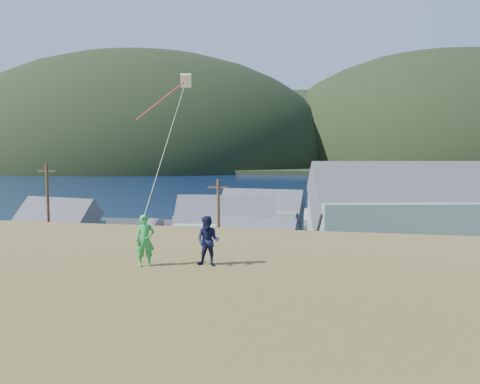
{
  "coord_description": "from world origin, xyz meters",
  "views": [
    {
      "loc": [
        4.34,
        -32.32,
        10.58
      ],
      "look_at": [
        0.36,
        -12.51,
        8.8
      ],
      "focal_mm": 35.0,
      "sensor_mm": 36.0,
      "label": 1
    }
  ],
  "objects_px": {
    "lodge": "(471,211)",
    "kite_flyer_green": "(145,241)",
    "shed_teal": "(55,228)",
    "shed_white": "(255,248)",
    "shed_palegreen_near": "(226,229)",
    "shed_palegreen_far": "(261,214)",
    "kite_flyer_navy": "(208,241)",
    "wharf": "(266,215)"
  },
  "relations": [
    {
      "from": "lodge",
      "to": "kite_flyer_green",
      "type": "relative_size",
      "value": 22.22
    },
    {
      "from": "shed_teal",
      "to": "shed_white",
      "type": "xyz_separation_m",
      "value": [
        21.64,
        -3.73,
        -0.36
      ]
    },
    {
      "from": "shed_palegreen_near",
      "to": "shed_palegreen_far",
      "type": "relative_size",
      "value": 0.99
    },
    {
      "from": "kite_flyer_navy",
      "to": "shed_palegreen_near",
      "type": "bearing_deg",
      "value": 107.58
    },
    {
      "from": "shed_palegreen_near",
      "to": "kite_flyer_green",
      "type": "relative_size",
      "value": 7.08
    },
    {
      "from": "lodge",
      "to": "shed_palegreen_near",
      "type": "distance_m",
      "value": 25.29
    },
    {
      "from": "lodge",
      "to": "kite_flyer_green",
      "type": "bearing_deg",
      "value": -129.15
    },
    {
      "from": "wharf",
      "to": "kite_flyer_navy",
      "type": "relative_size",
      "value": 17.57
    },
    {
      "from": "lodge",
      "to": "kite_flyer_green",
      "type": "distance_m",
      "value": 43.45
    },
    {
      "from": "lodge",
      "to": "shed_palegreen_near",
      "type": "bearing_deg",
      "value": -178.53
    },
    {
      "from": "wharf",
      "to": "kite_flyer_navy",
      "type": "distance_m",
      "value": 60.08
    },
    {
      "from": "wharf",
      "to": "shed_teal",
      "type": "distance_m",
      "value": 34.31
    },
    {
      "from": "shed_teal",
      "to": "shed_palegreen_near",
      "type": "xyz_separation_m",
      "value": [
        17.69,
        2.13,
        0.18
      ]
    },
    {
      "from": "shed_teal",
      "to": "kite_flyer_navy",
      "type": "xyz_separation_m",
      "value": [
        24.68,
        -30.06,
        5.37
      ]
    },
    {
      "from": "shed_teal",
      "to": "kite_flyer_navy",
      "type": "relative_size",
      "value": 6.54
    },
    {
      "from": "wharf",
      "to": "shed_palegreen_near",
      "type": "height_order",
      "value": "shed_palegreen_near"
    },
    {
      "from": "lodge",
      "to": "shed_teal",
      "type": "xyz_separation_m",
      "value": [
        -42.16,
        -8.32,
        -1.85
      ]
    },
    {
      "from": "wharf",
      "to": "shed_palegreen_far",
      "type": "height_order",
      "value": "shed_palegreen_far"
    },
    {
      "from": "shed_teal",
      "to": "shed_palegreen_far",
      "type": "distance_m",
      "value": 24.17
    },
    {
      "from": "shed_white",
      "to": "kite_flyer_navy",
      "type": "distance_m",
      "value": 27.11
    },
    {
      "from": "shed_palegreen_far",
      "to": "kite_flyer_green",
      "type": "height_order",
      "value": "kite_flyer_green"
    },
    {
      "from": "wharf",
      "to": "shed_palegreen_far",
      "type": "relative_size",
      "value": 2.38
    },
    {
      "from": "shed_white",
      "to": "kite_flyer_navy",
      "type": "bearing_deg",
      "value": -74.18
    },
    {
      "from": "kite_flyer_green",
      "to": "shed_teal",
      "type": "bearing_deg",
      "value": 99.79
    },
    {
      "from": "kite_flyer_green",
      "to": "lodge",
      "type": "bearing_deg",
      "value": 36.44
    },
    {
      "from": "shed_palegreen_near",
      "to": "kite_flyer_navy",
      "type": "height_order",
      "value": "kite_flyer_navy"
    },
    {
      "from": "wharf",
      "to": "kite_flyer_navy",
      "type": "bearing_deg",
      "value": -83.5
    },
    {
      "from": "wharf",
      "to": "shed_teal",
      "type": "bearing_deg",
      "value": -121.57
    },
    {
      "from": "wharf",
      "to": "shed_palegreen_far",
      "type": "xyz_separation_m",
      "value": [
        1.47,
        -14.75,
        2.22
      ]
    },
    {
      "from": "shed_palegreen_far",
      "to": "kite_flyer_green",
      "type": "bearing_deg",
      "value": -79.8
    },
    {
      "from": "lodge",
      "to": "shed_white",
      "type": "relative_size",
      "value": 4.31
    },
    {
      "from": "shed_teal",
      "to": "shed_white",
      "type": "height_order",
      "value": "shed_teal"
    },
    {
      "from": "shed_palegreen_near",
      "to": "wharf",
      "type": "bearing_deg",
      "value": 82.19
    },
    {
      "from": "shed_teal",
      "to": "shed_palegreen_far",
      "type": "relative_size",
      "value": 0.89
    },
    {
      "from": "kite_flyer_green",
      "to": "kite_flyer_navy",
      "type": "distance_m",
      "value": 1.84
    },
    {
      "from": "shed_palegreen_far",
      "to": "kite_flyer_navy",
      "type": "bearing_deg",
      "value": -77.46
    },
    {
      "from": "shed_palegreen_near",
      "to": "kite_flyer_navy",
      "type": "distance_m",
      "value": 33.34
    },
    {
      "from": "kite_flyer_green",
      "to": "shed_white",
      "type": "bearing_deg",
      "value": 65.53
    },
    {
      "from": "shed_palegreen_far",
      "to": "kite_flyer_navy",
      "type": "distance_m",
      "value": 45.11
    },
    {
      "from": "kite_flyer_green",
      "to": "kite_flyer_navy",
      "type": "height_order",
      "value": "kite_flyer_green"
    },
    {
      "from": "shed_white",
      "to": "kite_flyer_green",
      "type": "distance_m",
      "value": 27.36
    },
    {
      "from": "shed_white",
      "to": "shed_palegreen_near",
      "type": "bearing_deg",
      "value": 133.22
    }
  ]
}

